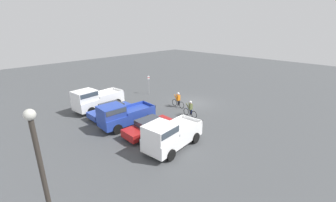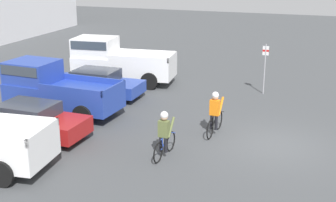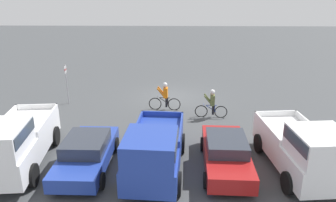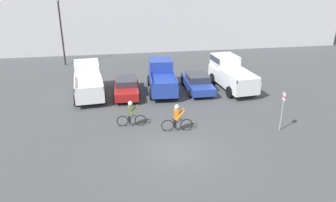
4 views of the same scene
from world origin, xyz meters
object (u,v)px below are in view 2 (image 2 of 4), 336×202
object	(u,v)px
sedan_0	(29,120)
pickup_truck_1	(53,87)
pickup_truck_2	(115,60)
cyclist_0	(215,112)
sedan_1	(96,83)
fire_lane_sign	(265,64)
cyclist_1	(164,133)

from	to	relation	value
sedan_0	pickup_truck_1	distance (m)	2.96
pickup_truck_2	cyclist_0	xyz separation A→B (m)	(-5.69, -6.89, -0.37)
pickup_truck_1	pickup_truck_2	size ratio (longest dim) A/B	0.94
sedan_1	sedan_0	bearing A→B (deg)	-178.95
sedan_0	sedan_1	distance (m)	5.60
pickup_truck_1	sedan_1	distance (m)	2.88
sedan_1	pickup_truck_2	size ratio (longest dim) A/B	0.82
fire_lane_sign	pickup_truck_1	bearing A→B (deg)	125.76
sedan_0	fire_lane_sign	bearing A→B (deg)	-40.63
cyclist_0	fire_lane_sign	world-z (taller)	fire_lane_sign
cyclist_1	fire_lane_sign	distance (m)	9.00
pickup_truck_2	cyclist_1	world-z (taller)	pickup_truck_2
pickup_truck_2	cyclist_0	distance (m)	8.94
pickup_truck_2	sedan_0	bearing A→B (deg)	-177.42
sedan_0	cyclist_0	world-z (taller)	cyclist_0
sedan_1	pickup_truck_2	distance (m)	2.82
sedan_1	pickup_truck_2	bearing A→B (deg)	5.67
sedan_0	pickup_truck_2	world-z (taller)	pickup_truck_2
cyclist_1	sedan_0	bearing A→B (deg)	90.20
pickup_truck_1	fire_lane_sign	size ratio (longest dim) A/B	2.07
pickup_truck_1	sedan_0	bearing A→B (deg)	-165.91
pickup_truck_2	cyclist_0	size ratio (longest dim) A/B	2.92
pickup_truck_1	sedan_1	world-z (taller)	pickup_truck_1
cyclist_0	cyclist_1	world-z (taller)	cyclist_0
pickup_truck_1	cyclist_1	size ratio (longest dim) A/B	2.86
sedan_0	pickup_truck_1	size ratio (longest dim) A/B	0.88
sedan_1	cyclist_0	bearing A→B (deg)	-113.99
sedan_0	cyclist_1	bearing A→B (deg)	-89.80
pickup_truck_2	cyclist_1	size ratio (longest dim) A/B	3.06
pickup_truck_1	cyclist_1	bearing A→B (deg)	-114.71
cyclist_0	pickup_truck_1	bearing A→B (deg)	88.63
cyclist_1	fire_lane_sign	size ratio (longest dim) A/B	0.72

